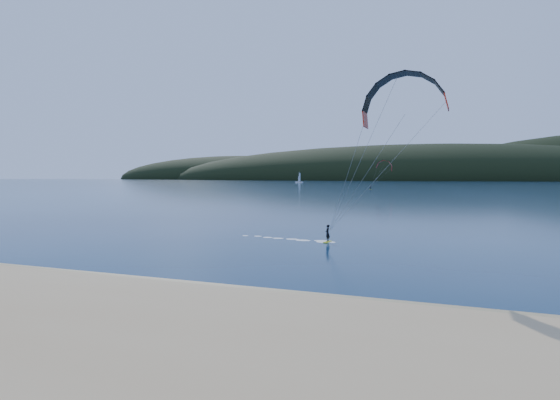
% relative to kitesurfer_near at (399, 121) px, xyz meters
% --- Properties ---
extents(ground, '(1800.00, 1800.00, 0.00)m').
position_rel_kitesurfer_near_xyz_m(ground, '(-8.14, -19.69, -11.03)').
color(ground, '#071E37').
rests_on(ground, ground).
extents(wet_sand, '(220.00, 2.50, 0.10)m').
position_rel_kitesurfer_near_xyz_m(wet_sand, '(-8.14, -15.19, -10.98)').
color(wet_sand, olive).
rests_on(wet_sand, ground).
extents(headland, '(1200.00, 310.00, 140.00)m').
position_rel_kitesurfer_near_xyz_m(headland, '(-7.51, 725.60, -11.03)').
color(headland, black).
rests_on(headland, ground).
extents(kitesurfer_near, '(22.18, 9.16, 14.56)m').
position_rel_kitesurfer_near_xyz_m(kitesurfer_near, '(0.00, 0.00, 0.00)').
color(kitesurfer_near, '#D3E11A').
rests_on(kitesurfer_near, ground).
extents(kitesurfer_far, '(11.41, 5.49, 12.82)m').
position_rel_kitesurfer_near_xyz_m(kitesurfer_far, '(-27.07, 183.48, -0.94)').
color(kitesurfer_far, '#D3E11A').
rests_on(kitesurfer_far, ground).
extents(sailboat, '(7.89, 4.90, 10.97)m').
position_rel_kitesurfer_near_xyz_m(sailboat, '(-135.15, 381.67, -10.22)').
color(sailboat, white).
rests_on(sailboat, ground).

